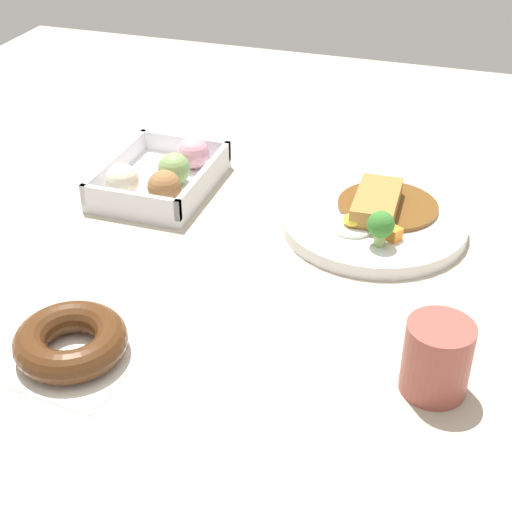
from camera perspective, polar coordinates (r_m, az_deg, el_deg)
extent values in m
plane|color=#B2A893|center=(0.95, -0.24, -0.15)|extent=(1.60, 1.60, 0.00)
cylinder|color=white|center=(1.02, 8.84, 2.48)|extent=(0.25, 0.25, 0.02)
cylinder|color=brown|center=(1.04, 9.87, 3.75)|extent=(0.14, 0.14, 0.01)
cube|color=#A87538|center=(1.02, 9.06, 4.04)|extent=(0.11, 0.06, 0.02)
cylinder|color=white|center=(0.99, 7.24, 2.24)|extent=(0.06, 0.06, 0.00)
ellipsoid|color=yellow|center=(0.98, 7.28, 2.72)|extent=(0.03, 0.03, 0.01)
cylinder|color=#8CB766|center=(0.95, 9.26, 1.27)|extent=(0.01, 0.01, 0.02)
sphere|color=#387A2D|center=(0.94, 9.37, 2.36)|extent=(0.03, 0.03, 0.03)
cube|color=orange|center=(0.97, 10.32, 1.64)|extent=(0.02, 0.02, 0.02)
cube|color=white|center=(1.12, -7.19, 5.34)|extent=(0.20, 0.15, 0.01)
cube|color=white|center=(1.04, -9.44, 4.01)|extent=(0.01, 0.15, 0.03)
cube|color=white|center=(1.19, -5.35, 8.29)|extent=(0.01, 0.15, 0.03)
cube|color=white|center=(1.09, -3.90, 5.82)|extent=(0.20, 0.01, 0.03)
cube|color=white|center=(1.14, -10.47, 6.74)|extent=(0.20, 0.01, 0.03)
sphere|color=#9E6B3D|center=(1.05, -6.91, 5.18)|extent=(0.05, 0.05, 0.05)
sphere|color=#84A860|center=(1.10, -6.18, 6.52)|extent=(0.05, 0.05, 0.05)
sphere|color=pink|center=(1.14, -4.75, 7.73)|extent=(0.05, 0.05, 0.05)
sphere|color=#EFE5C6|center=(1.08, -10.01, 5.63)|extent=(0.05, 0.05, 0.05)
cube|color=white|center=(0.83, -13.58, -7.22)|extent=(0.15, 0.15, 0.00)
torus|color=#4C2B14|center=(0.81, -13.75, -6.23)|extent=(0.12, 0.12, 0.04)
cylinder|color=#9E4C42|center=(0.76, 13.43, -7.48)|extent=(0.07, 0.07, 0.08)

